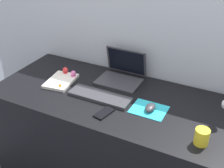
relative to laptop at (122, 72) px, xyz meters
name	(u,v)px	position (x,y,z in m)	size (l,w,h in m)	color
back_wall	(139,79)	(0.06, 0.16, -0.11)	(2.83, 0.05, 1.37)	#B2B7C1
desk	(115,141)	(0.06, -0.23, -0.42)	(1.63, 0.71, 0.74)	black
laptop	(122,72)	(0.00, 0.00, 0.00)	(0.30, 0.26, 0.21)	#333338
keyboard	(100,96)	(-0.02, -0.29, -0.04)	(0.41, 0.13, 0.02)	#333338
mousepad	(149,110)	(0.31, -0.27, -0.05)	(0.21, 0.17, 0.00)	#28B7CC
mouse	(150,108)	(0.32, -0.27, -0.03)	(0.06, 0.10, 0.03)	#333338
cell_phone	(104,113)	(0.09, -0.43, -0.05)	(0.06, 0.13, 0.01)	black
notebook_pad	(61,81)	(-0.36, -0.23, -0.04)	(0.17, 0.24, 0.02)	silver
coffee_mug	(202,137)	(0.65, -0.43, -0.01)	(0.07, 0.07, 0.09)	yellow
toy_figurine_pink	(73,75)	(-0.31, -0.15, -0.02)	(0.04, 0.04, 0.06)	pink
toy_figurine_red	(65,71)	(-0.39, -0.13, -0.02)	(0.04, 0.04, 0.06)	red
toy_figurine_orange	(60,86)	(-0.31, -0.31, -0.03)	(0.04, 0.04, 0.05)	orange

